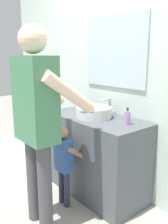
% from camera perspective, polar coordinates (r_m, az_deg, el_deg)
% --- Properties ---
extents(ground_plane, '(14.00, 14.00, 0.00)m').
position_cam_1_polar(ground_plane, '(2.73, -2.59, -19.84)').
color(ground_plane, '#9E998E').
extents(back_wall, '(4.40, 0.10, 2.70)m').
position_cam_1_polar(back_wall, '(2.71, 7.84, 10.17)').
color(back_wall, silver).
rests_on(back_wall, ground).
extents(vanity_cabinet, '(1.16, 0.54, 0.85)m').
position_cam_1_polar(vanity_cabinet, '(2.70, 2.51, -10.01)').
color(vanity_cabinet, '#4C5156').
rests_on(vanity_cabinet, ground).
extents(sink_basin, '(0.37, 0.37, 0.11)m').
position_cam_1_polar(sink_basin, '(2.53, 2.28, -0.04)').
color(sink_basin, silver).
rests_on(sink_basin, vanity_cabinet).
extents(faucet, '(0.18, 0.14, 0.18)m').
position_cam_1_polar(faucet, '(2.68, 5.88, 1.17)').
color(faucet, '#B7BABF').
rests_on(faucet, vanity_cabinet).
extents(toothbrush_cup, '(0.07, 0.07, 0.21)m').
position_cam_1_polar(toothbrush_cup, '(2.84, -0.57, 1.30)').
color(toothbrush_cup, '#D86666').
rests_on(toothbrush_cup, vanity_cabinet).
extents(soap_bottle, '(0.06, 0.06, 0.17)m').
position_cam_1_polar(soap_bottle, '(2.31, 10.07, -1.31)').
color(soap_bottle, '#B27FC6').
rests_on(soap_bottle, vanity_cabinet).
extents(child_toddler, '(0.25, 0.25, 0.82)m').
position_cam_1_polar(child_toddler, '(2.45, -4.67, -10.99)').
color(child_toddler, '#2D334C').
rests_on(child_toddler, ground).
extents(adult_parent, '(0.53, 0.56, 1.72)m').
position_cam_1_polar(adult_parent, '(2.03, -10.77, -0.05)').
color(adult_parent, '#47474C').
rests_on(adult_parent, ground).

